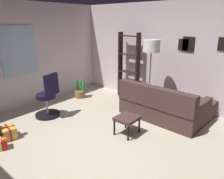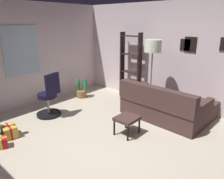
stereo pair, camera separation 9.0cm
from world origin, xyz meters
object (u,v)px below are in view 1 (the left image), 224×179
footstool (127,119)px  office_chair (48,100)px  gift_box_red (0,144)px  bookshelf (129,70)px  floor_lamp (151,50)px  potted_plant (80,90)px  gift_box_gold (8,133)px  couch (168,106)px

footstool → office_chair: bearing=104.9°
gift_box_red → bookshelf: 3.69m
floor_lamp → gift_box_red: bearing=161.5°
gift_box_red → footstool: bearing=-37.0°
bookshelf → potted_plant: bookshelf is taller
gift_box_gold → footstool: bearing=-46.4°
gift_box_red → gift_box_gold: gift_box_gold is taller
office_chair → floor_lamp: 2.64m
footstool → floor_lamp: (1.35, 0.31, 1.17)m
gift_box_gold → gift_box_red: bearing=-135.2°
gift_box_red → gift_box_gold: 0.37m
couch → bookshelf: bookshelf is taller
couch → gift_box_gold: bearing=145.4°
floor_lamp → potted_plant: bearing=104.2°
footstool → bookshelf: 2.23m
couch → footstool: couch is taller
gift_box_red → floor_lamp: (3.18, -1.06, 1.39)m
bookshelf → office_chair: bearing=164.7°
footstool → floor_lamp: 1.81m
footstool → potted_plant: bearing=69.5°
footstool → bookshelf: size_ratio=0.23×
office_chair → potted_plant: 1.42m
office_chair → potted_plant: office_chair is taller
footstool → office_chair: office_chair is taller
couch → potted_plant: couch is taller
gift_box_red → potted_plant: bearing=18.7°
potted_plant → couch: bearing=-81.8°
floor_lamp → gift_box_gold: bearing=155.5°
footstool → office_chair: 1.94m
office_chair → floor_lamp: size_ratio=0.60×
gift_box_red → potted_plant: potted_plant is taller
gift_box_gold → potted_plant: size_ratio=0.62×
couch → potted_plant: (-0.37, 2.57, -0.06)m
couch → office_chair: size_ratio=1.85×
footstool → bookshelf: (1.78, 1.24, 0.50)m
footstool → gift_box_red: footstool is taller
footstool → floor_lamp: floor_lamp is taller
office_chair → floor_lamp: (1.85, -1.56, 1.07)m
office_chair → bookshelf: (2.28, -0.63, 0.40)m
gift_box_gold → office_chair: (1.07, 0.23, 0.30)m
office_chair → gift_box_gold: bearing=-167.9°
couch → bookshelf: size_ratio=1.04×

